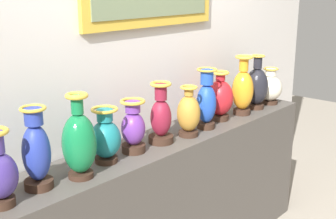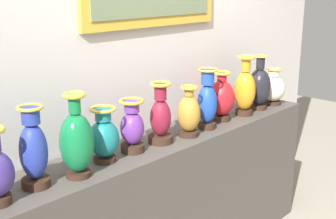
{
  "view_description": "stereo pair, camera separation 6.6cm",
  "coord_description": "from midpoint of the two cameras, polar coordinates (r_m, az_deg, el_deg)",
  "views": [
    {
      "loc": [
        -2.0,
        -1.76,
        1.88
      ],
      "look_at": [
        0.0,
        0.0,
        1.13
      ],
      "focal_mm": 49.01,
      "sensor_mm": 36.0,
      "label": 1
    },
    {
      "loc": [
        -1.95,
        -1.81,
        1.88
      ],
      "look_at": [
        0.0,
        0.0,
        1.13
      ],
      "focal_mm": 49.01,
      "sensor_mm": 36.0,
      "label": 2
    }
  ],
  "objects": [
    {
      "name": "display_shelf",
      "position": [
        3.01,
        0.64,
        -12.06
      ],
      "size": [
        2.6,
        0.41,
        0.95
      ],
      "primitive_type": "cube",
      "color": "#4C4742",
      "rests_on": "ground_plane"
    },
    {
      "name": "back_wall",
      "position": [
        2.89,
        -3.14,
        5.44
      ],
      "size": [
        4.17,
        0.14,
        2.69
      ],
      "color": "silver",
      "rests_on": "ground_plane"
    },
    {
      "name": "vase_cobalt",
      "position": [
        2.19,
        -15.56,
        -4.96
      ],
      "size": [
        0.13,
        0.13,
        0.39
      ],
      "color": "#382319",
      "rests_on": "display_shelf"
    },
    {
      "name": "vase_emerald",
      "position": [
        2.25,
        -10.48,
        -3.93
      ],
      "size": [
        0.17,
        0.17,
        0.42
      ],
      "color": "#382319",
      "rests_on": "display_shelf"
    },
    {
      "name": "vase_teal",
      "position": [
        2.43,
        -7.21,
        -3.4
      ],
      "size": [
        0.16,
        0.16,
        0.3
      ],
      "color": "#382319",
      "rests_on": "display_shelf"
    },
    {
      "name": "vase_violet",
      "position": [
        2.56,
        -3.75,
        -2.26
      ],
      "size": [
        0.14,
        0.14,
        0.3
      ],
      "color": "#382319",
      "rests_on": "display_shelf"
    },
    {
      "name": "vase_burgundy",
      "position": [
        2.69,
        -0.24,
        -0.98
      ],
      "size": [
        0.15,
        0.15,
        0.37
      ],
      "color": "#382319",
      "rests_on": "display_shelf"
    },
    {
      "name": "vase_ochre",
      "position": [
        2.81,
        3.27,
        -0.53
      ],
      "size": [
        0.14,
        0.14,
        0.32
      ],
      "color": "#382319",
      "rests_on": "display_shelf"
    },
    {
      "name": "vase_sapphire",
      "position": [
        2.95,
        5.54,
        1.02
      ],
      "size": [
        0.13,
        0.13,
        0.4
      ],
      "color": "#382319",
      "rests_on": "display_shelf"
    },
    {
      "name": "vase_crimson",
      "position": [
        3.15,
        7.24,
        1.41
      ],
      "size": [
        0.19,
        0.19,
        0.34
      ],
      "color": "#382319",
      "rests_on": "display_shelf"
    },
    {
      "name": "vase_amber",
      "position": [
        3.3,
        10.09,
        2.45
      ],
      "size": [
        0.15,
        0.15,
        0.43
      ],
      "color": "#382319",
      "rests_on": "display_shelf"
    },
    {
      "name": "vase_onyx",
      "position": [
        3.47,
        11.81,
        2.8
      ],
      "size": [
        0.17,
        0.17,
        0.4
      ],
      "color": "#382319",
      "rests_on": "display_shelf"
    },
    {
      "name": "vase_ivory",
      "position": [
        3.65,
        13.43,
        2.58
      ],
      "size": [
        0.19,
        0.19,
        0.28
      ],
      "color": "#382319",
      "rests_on": "display_shelf"
    }
  ]
}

